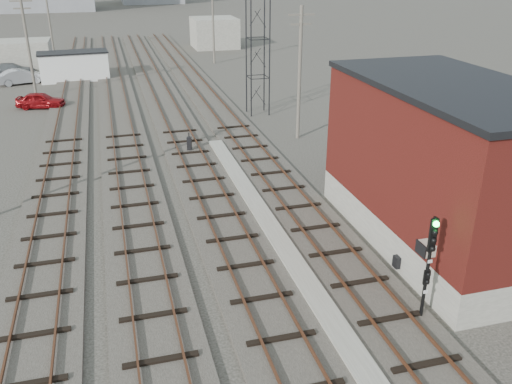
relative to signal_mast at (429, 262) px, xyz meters
name	(u,v)px	position (x,y,z in m)	size (l,w,h in m)	color
ground	(158,63)	(-3.70, 53.10, -2.42)	(320.00, 320.00, 0.00)	#282621
track_right	(212,103)	(-1.20, 32.10, -2.31)	(3.20, 90.00, 0.39)	#332D28
track_mid_right	(167,106)	(-5.20, 32.10, -2.31)	(3.20, 90.00, 0.39)	#332D28
track_mid_left	(119,109)	(-9.20, 32.10, -2.31)	(3.20, 90.00, 0.39)	#332D28
track_left	(69,112)	(-13.20, 32.10, -2.31)	(3.20, 90.00, 0.39)	#332D28
platform_curb	(276,237)	(-3.20, 7.10, -2.29)	(0.90, 28.00, 0.26)	gray
brick_building	(446,166)	(3.80, 5.10, 1.21)	(6.54, 12.20, 7.22)	gray
lattice_tower	(258,18)	(1.80, 28.10, 5.08)	(1.60, 1.60, 15.00)	black
utility_pole_left_b	(28,45)	(-16.20, 38.10, 2.38)	(1.80, 0.24, 9.00)	#595147
utility_pole_left_c	(49,16)	(-16.20, 63.10, 2.38)	(1.80, 0.24, 9.00)	#595147
utility_pole_right_a	(300,70)	(2.80, 21.10, 2.38)	(1.80, 0.24, 9.00)	#595147
utility_pole_right_b	(213,22)	(2.80, 51.10, 2.38)	(1.80, 0.24, 9.00)	#595147
shed_left	(14,56)	(-19.70, 53.10, -0.82)	(8.00, 5.00, 3.20)	gray
shed_right	(214,33)	(5.30, 63.10, -0.42)	(6.00, 6.00, 4.00)	gray
signal_mast	(429,262)	(0.00, 0.00, 0.00)	(0.40, 0.41, 4.10)	gray
switch_stand	(189,144)	(-5.13, 19.98, -1.82)	(0.36, 0.36, 1.27)	black
site_trailer	(74,66)	(-13.00, 45.58, -0.95)	(7.15, 3.54, 2.92)	white
car_red	(41,100)	(-15.50, 34.59, -1.74)	(1.60, 3.97, 1.35)	maroon
car_silver	(21,77)	(-18.18, 45.08, -1.67)	(1.57, 4.52, 1.49)	#96979D
car_grey	(12,70)	(-19.59, 49.39, -1.72)	(1.94, 4.78, 1.39)	slate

